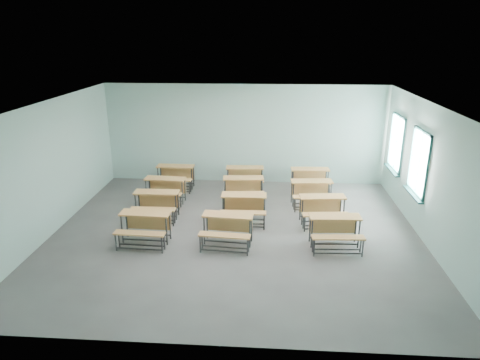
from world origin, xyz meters
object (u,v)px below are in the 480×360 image
object	(u,v)px
desk_unit_r0c0	(144,224)
desk_unit_r3c0	(175,174)
desk_unit_r0c1	(227,226)
desk_unit_r2c0	(165,187)
desk_unit_r0c2	(335,227)
desk_unit_r1c0	(156,201)
desk_unit_r3c1	(245,175)
desk_unit_r2c1	(243,186)
desk_unit_r1c1	(244,205)
desk_unit_r1c2	(323,206)
desk_unit_r2c2	(312,190)
desk_unit_r3c2	(310,177)

from	to	relation	value
desk_unit_r0c0	desk_unit_r3c0	world-z (taller)	same
desk_unit_r0c1	desk_unit_r2c0	distance (m)	3.22
desk_unit_r0c2	desk_unit_r3c0	size ratio (longest dim) A/B	1.02
desk_unit_r2c0	desk_unit_r0c2	bearing A→B (deg)	-24.25
desk_unit_r0c0	desk_unit_r0c2	bearing A→B (deg)	3.84
desk_unit_r1c0	desk_unit_r3c1	bearing A→B (deg)	46.05
desk_unit_r0c2	desk_unit_r2c1	distance (m)	3.46
desk_unit_r2c0	desk_unit_r1c1	bearing A→B (deg)	-22.66
desk_unit_r1c2	desk_unit_r2c1	size ratio (longest dim) A/B	1.01
desk_unit_r3c1	desk_unit_r1c2	bearing A→B (deg)	-50.95
desk_unit_r1c2	desk_unit_r3c1	size ratio (longest dim) A/B	1.03
desk_unit_r2c2	desk_unit_r1c0	bearing A→B (deg)	-169.72
desk_unit_r0c1	desk_unit_r3c2	bearing A→B (deg)	63.67
desk_unit_r2c0	desk_unit_r2c1	bearing A→B (deg)	9.06
desk_unit_r1c0	desk_unit_r3c1	distance (m)	3.23
desk_unit_r0c0	desk_unit_r2c0	xyz separation A→B (m)	(-0.12, 2.50, 0.00)
desk_unit_r0c0	desk_unit_r2c1	bearing A→B (deg)	54.14
desk_unit_r1c2	desk_unit_r3c2	world-z (taller)	same
desk_unit_r0c0	desk_unit_r3c1	size ratio (longest dim) A/B	0.99
desk_unit_r0c0	desk_unit_r2c0	size ratio (longest dim) A/B	0.99
desk_unit_r0c1	desk_unit_r3c0	xyz separation A→B (m)	(-2.02, 3.70, 0.00)
desk_unit_r2c1	desk_unit_r2c2	xyz separation A→B (m)	(1.96, -0.15, 0.00)
desk_unit_r1c1	desk_unit_r3c0	size ratio (longest dim) A/B	0.99
desk_unit_r0c2	desk_unit_r2c0	world-z (taller)	same
desk_unit_r2c0	desk_unit_r3c0	distance (m)	1.23
desk_unit_r2c1	desk_unit_r2c2	world-z (taller)	same
desk_unit_r0c1	desk_unit_r3c1	distance (m)	3.72
desk_unit_r1c2	desk_unit_r2c2	distance (m)	1.22
desk_unit_r1c1	desk_unit_r3c2	distance (m)	3.05
desk_unit_r0c2	desk_unit_r1c2	bearing A→B (deg)	93.26
desk_unit_r2c2	desk_unit_r2c0	bearing A→B (deg)	175.57
desk_unit_r0c0	desk_unit_r3c2	world-z (taller)	same
desk_unit_r0c1	desk_unit_r2c1	distance (m)	2.70
desk_unit_r1c0	desk_unit_r1c1	bearing A→B (deg)	-2.06
desk_unit_r1c1	desk_unit_r3c2	size ratio (longest dim) A/B	0.98
desk_unit_r2c1	desk_unit_r2c0	bearing A→B (deg)	-179.48
desk_unit_r3c0	desk_unit_r3c1	size ratio (longest dim) A/B	0.98
desk_unit_r1c2	desk_unit_r3c1	xyz separation A→B (m)	(-2.15, 2.38, 0.00)
desk_unit_r0c0	desk_unit_r2c0	world-z (taller)	same
desk_unit_r0c2	desk_unit_r2c0	distance (m)	5.14
desk_unit_r0c1	desk_unit_r3c1	xyz separation A→B (m)	(0.19, 3.71, 0.00)
desk_unit_r1c0	desk_unit_r3c2	bearing A→B (deg)	28.00
desk_unit_r1c2	desk_unit_r3c2	bearing A→B (deg)	87.22
desk_unit_r1c0	desk_unit_r3c2	xyz separation A→B (m)	(4.25, 2.32, 0.00)
desk_unit_r1c0	desk_unit_r3c0	world-z (taller)	same
desk_unit_r1c2	desk_unit_r2c0	xyz separation A→B (m)	(-4.40, 1.14, 0.00)
desk_unit_r3c0	desk_unit_r2c0	bearing A→B (deg)	-90.96
desk_unit_r1c1	desk_unit_r2c1	size ratio (longest dim) A/B	0.95
desk_unit_r0c1	desk_unit_r2c0	world-z (taller)	same
desk_unit_r0c0	desk_unit_r1c2	distance (m)	4.50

